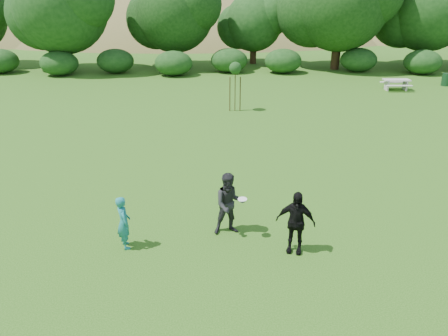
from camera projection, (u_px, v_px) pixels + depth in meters
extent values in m
plane|color=#19470C|center=(225.00, 243.00, 12.60)|extent=(120.00, 120.00, 0.00)
imported|color=#1B757B|center=(124.00, 222.00, 12.15)|extent=(0.58, 0.68, 1.57)
imported|color=#232326|center=(230.00, 204.00, 12.79)|extent=(1.04, 0.87, 1.92)
imported|color=black|center=(295.00, 222.00, 11.90)|extent=(1.16, 0.73, 1.84)
cylinder|color=#153B20|center=(446.00, 80.00, 32.01)|extent=(0.60, 0.60, 0.90)
cylinder|color=white|center=(242.00, 199.00, 12.41)|extent=(0.27, 0.27, 0.04)
cylinder|color=#362415|center=(235.00, 90.00, 25.33)|extent=(0.05, 0.05, 2.50)
sphere|color=#1C4317|center=(235.00, 68.00, 24.84)|extent=(0.70, 0.70, 0.70)
cylinder|color=#3D2817|center=(230.00, 94.00, 25.42)|extent=(0.06, 0.06, 2.00)
cylinder|color=#382516|center=(240.00, 94.00, 25.43)|extent=(0.06, 0.06, 2.00)
cube|color=#B6B4A8|center=(397.00, 80.00, 30.54)|extent=(1.80, 0.75, 0.08)
cube|color=#AEACA2|center=(387.00, 85.00, 30.68)|extent=(0.10, 0.70, 0.68)
cube|color=#ACAAA1|center=(405.00, 85.00, 30.69)|extent=(0.10, 0.70, 0.68)
cube|color=#B8B6A9|center=(399.00, 86.00, 30.09)|extent=(1.80, 0.28, 0.06)
cube|color=beige|center=(393.00, 82.00, 31.20)|extent=(1.80, 0.28, 0.06)
ellipsoid|color=olive|center=(87.00, 94.00, 81.57)|extent=(110.00, 70.00, 44.00)
ellipsoid|color=olive|center=(323.00, 103.00, 84.67)|extent=(100.00, 64.00, 52.00)
ellipsoid|color=olive|center=(189.00, 84.00, 68.98)|extent=(80.00, 50.00, 28.00)
ellipsoid|color=olive|center=(405.00, 74.00, 70.71)|extent=(60.00, 44.00, 24.00)
cylinder|color=#3A2616|center=(67.00, 53.00, 36.75)|extent=(0.73, 0.73, 3.15)
sphere|color=#194214|center=(61.00, 7.00, 35.33)|extent=(7.54, 7.54, 7.54)
cylinder|color=#3A2616|center=(176.00, 51.00, 38.74)|extent=(0.68, 0.68, 2.80)
sphere|color=#194214|center=(175.00, 13.00, 37.47)|extent=(6.73, 6.73, 6.73)
cylinder|color=#3A2616|center=(253.00, 51.00, 40.75)|extent=(0.60, 0.60, 2.27)
sphere|color=#194214|center=(254.00, 22.00, 39.74)|extent=(5.22, 5.22, 5.22)
cylinder|color=#3A2616|center=(336.00, 50.00, 37.84)|extent=(0.76, 0.76, 3.32)
sphere|color=#194214|center=(341.00, 2.00, 36.32)|extent=(8.12, 8.12, 8.12)
cylinder|color=#3A2616|center=(423.00, 50.00, 38.90)|extent=(0.71, 0.71, 2.97)
sphere|color=#194214|center=(430.00, 9.00, 37.55)|extent=(7.19, 7.19, 7.19)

